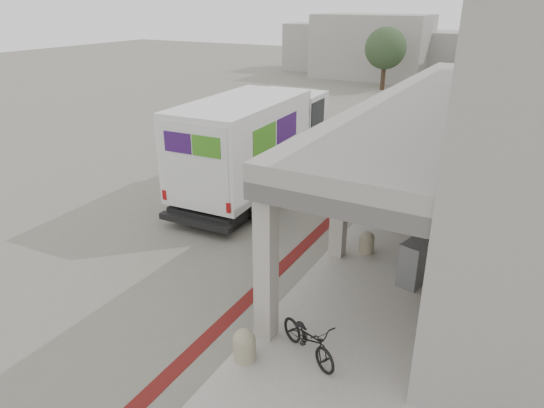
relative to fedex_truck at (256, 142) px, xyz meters
The scene contains 12 objects.
ground 4.95m from the fedex_truck, 57.45° to the right, with size 120.00×120.00×0.00m, color #6C675C.
bike_lane_stripe 4.36m from the fedex_truck, 28.12° to the right, with size 0.35×40.00×0.01m, color #5A1312.
sidewalk 7.74m from the fedex_truck, 30.79° to the right, with size 4.40×28.00×0.12m, color #9A948A.
distant_backdrop 32.05m from the fedex_truck, 90.70° to the left, with size 28.00×10.00×6.50m.
tree_left 24.32m from the fedex_truck, 96.02° to the left, with size 3.20×3.20×4.80m.
tree_mid 26.56m from the fedex_truck, 80.33° to the left, with size 3.20×3.20×4.80m.
fedex_truck is the anchor object (origin of this frame).
bench 7.30m from the fedex_truck, 20.66° to the right, with size 0.83×1.66×0.38m.
bollard_near 9.51m from the fedex_truck, 61.00° to the right, with size 0.45×0.45×0.67m.
bollard_far 6.12m from the fedex_truck, 28.42° to the right, with size 0.42×0.42×0.63m.
utility_cabinet 7.89m from the fedex_truck, 29.97° to the right, with size 0.51×0.69×1.14m, color gray.
bicycle_black 9.50m from the fedex_truck, 53.33° to the right, with size 0.57×1.63×0.86m, color black.
Camera 1 is at (6.25, -10.80, 6.66)m, focal length 32.00 mm.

